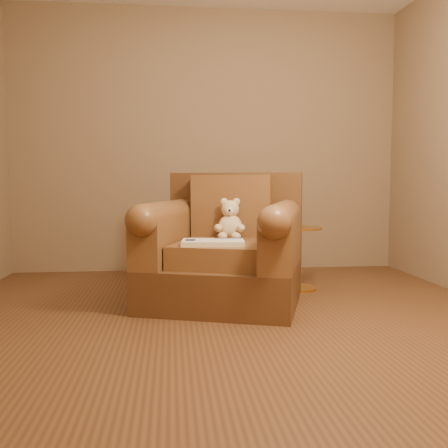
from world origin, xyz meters
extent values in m
plane|color=brown|center=(0.00, 0.00, 0.00)|extent=(4.00, 4.00, 0.00)
cube|color=#876E53|center=(0.00, 2.00, 1.35)|extent=(4.00, 0.02, 2.70)
cube|color=#876E53|center=(0.00, -2.00, 1.35)|extent=(4.00, 0.02, 2.70)
cube|color=#54351C|center=(0.01, 0.49, 0.16)|extent=(1.39, 1.35, 0.31)
cube|color=#54351C|center=(0.16, 0.94, 0.66)|extent=(1.09, 0.45, 0.69)
cube|color=brown|center=(-0.01, 0.44, 0.39)|extent=(0.86, 0.94, 0.17)
cube|color=brown|center=(0.11, 0.80, 0.73)|extent=(0.67, 0.37, 0.50)
cube|color=brown|center=(-0.43, 0.58, 0.49)|extent=(0.51, 0.97, 0.36)
cube|color=brown|center=(0.41, 0.30, 0.49)|extent=(0.51, 0.97, 0.36)
cylinder|color=brown|center=(-0.43, 0.58, 0.67)|extent=(0.51, 0.97, 0.22)
cylinder|color=brown|center=(0.41, 0.30, 0.67)|extent=(0.51, 0.97, 0.22)
ellipsoid|color=beige|center=(0.08, 0.63, 0.57)|extent=(0.19, 0.17, 0.20)
sphere|color=beige|center=(0.08, 0.64, 0.71)|extent=(0.14, 0.14, 0.14)
ellipsoid|color=beige|center=(0.03, 0.66, 0.77)|extent=(0.06, 0.03, 0.06)
ellipsoid|color=beige|center=(0.13, 0.64, 0.77)|extent=(0.06, 0.03, 0.06)
ellipsoid|color=beige|center=(0.07, 0.58, 0.70)|extent=(0.07, 0.04, 0.06)
sphere|color=black|center=(0.06, 0.55, 0.71)|extent=(0.02, 0.02, 0.02)
ellipsoid|color=beige|center=(-0.02, 0.57, 0.57)|extent=(0.06, 0.12, 0.06)
ellipsoid|color=beige|center=(0.15, 0.54, 0.57)|extent=(0.06, 0.12, 0.06)
ellipsoid|color=beige|center=(0.00, 0.52, 0.51)|extent=(0.08, 0.12, 0.06)
ellipsoid|color=beige|center=(0.11, 0.51, 0.51)|extent=(0.08, 0.12, 0.06)
cube|color=beige|center=(-0.09, 0.27, 0.49)|extent=(0.46, 0.30, 0.03)
cube|color=white|center=(-0.20, 0.27, 0.51)|extent=(0.24, 0.28, 0.00)
cube|color=white|center=(0.02, 0.26, 0.51)|extent=(0.24, 0.28, 0.00)
cube|color=beige|center=(-0.09, 0.27, 0.51)|extent=(0.03, 0.26, 0.00)
cube|color=#0F1638|center=(-0.25, 0.28, 0.51)|extent=(0.08, 0.10, 0.00)
cube|color=slate|center=(0.03, 0.35, 0.51)|extent=(0.20, 0.07, 0.00)
cylinder|color=gold|center=(0.71, 0.91, 0.01)|extent=(0.31, 0.31, 0.02)
cylinder|color=gold|center=(0.71, 0.91, 0.27)|extent=(0.03, 0.03, 0.50)
cylinder|color=gold|center=(0.71, 0.91, 0.53)|extent=(0.39, 0.39, 0.02)
cylinder|color=gold|center=(0.71, 0.91, 0.52)|extent=(0.03, 0.03, 0.02)
camera|label=1|loc=(-0.38, -3.23, 0.92)|focal=40.00mm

